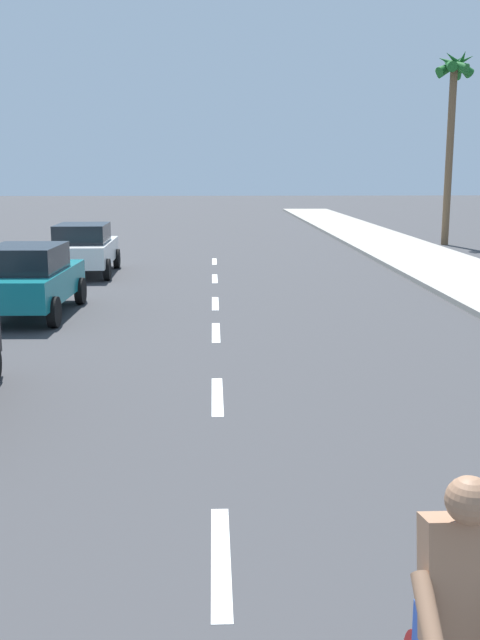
# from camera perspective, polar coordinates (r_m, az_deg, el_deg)

# --- Properties ---
(ground_plane) EXTENTS (160.00, 160.00, 0.00)m
(ground_plane) POSITION_cam_1_polar(r_m,az_deg,el_deg) (18.88, -1.95, 1.91)
(ground_plane) COLOR #38383A
(sidewalk_strip) EXTENTS (3.60, 80.00, 0.14)m
(sidewalk_strip) POSITION_cam_1_polar(r_m,az_deg,el_deg) (22.18, 17.91, 2.97)
(sidewalk_strip) COLOR #9E998E
(sidewalk_strip) RESTS_ON ground
(lane_stripe_2) EXTENTS (0.16, 1.80, 0.01)m
(lane_stripe_2) POSITION_cam_1_polar(r_m,az_deg,el_deg) (6.36, -1.50, -18.05)
(lane_stripe_2) COLOR white
(lane_stripe_2) RESTS_ON ground
(lane_stripe_3) EXTENTS (0.16, 1.80, 0.01)m
(lane_stripe_3) POSITION_cam_1_polar(r_m,az_deg,el_deg) (10.47, -1.78, -5.93)
(lane_stripe_3) COLOR white
(lane_stripe_3) RESTS_ON ground
(lane_stripe_4) EXTENTS (0.16, 1.80, 0.01)m
(lane_stripe_4) POSITION_cam_1_polar(r_m,az_deg,el_deg) (14.55, -1.89, -0.97)
(lane_stripe_4) COLOR white
(lane_stripe_4) RESTS_ON ground
(lane_stripe_5) EXTENTS (0.16, 1.80, 0.01)m
(lane_stripe_5) POSITION_cam_1_polar(r_m,az_deg,el_deg) (17.75, -1.93, 1.30)
(lane_stripe_5) COLOR white
(lane_stripe_5) RESTS_ON ground
(lane_stripe_6) EXTENTS (0.16, 1.80, 0.01)m
(lane_stripe_6) POSITION_cam_1_polar(r_m,az_deg,el_deg) (21.89, -1.98, 3.24)
(lane_stripe_6) COLOR white
(lane_stripe_6) RESTS_ON ground
(lane_stripe_7) EXTENTS (0.16, 1.80, 0.01)m
(lane_stripe_7) POSITION_cam_1_polar(r_m,az_deg,el_deg) (26.13, -2.01, 4.58)
(lane_stripe_7) COLOR white
(lane_stripe_7) RESTS_ON ground
(parked_car_teal) EXTENTS (1.93, 4.02, 1.57)m
(parked_car_teal) POSITION_cam_1_polar(r_m,az_deg,el_deg) (16.80, -16.13, 3.15)
(parked_car_teal) COLOR #14727A
(parked_car_teal) RESTS_ON ground
(parked_car_white) EXTENTS (1.97, 4.09, 1.57)m
(parked_car_white) POSITION_cam_1_polar(r_m,az_deg,el_deg) (23.22, -12.07, 5.54)
(parked_car_white) COLOR white
(parked_car_white) RESTS_ON ground
(palm_tree_distant) EXTENTS (1.76, 1.77, 8.17)m
(palm_tree_distant) POSITION_cam_1_polar(r_m,az_deg,el_deg) (33.42, 16.25, 16.70)
(palm_tree_distant) COLOR brown
(palm_tree_distant) RESTS_ON ground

